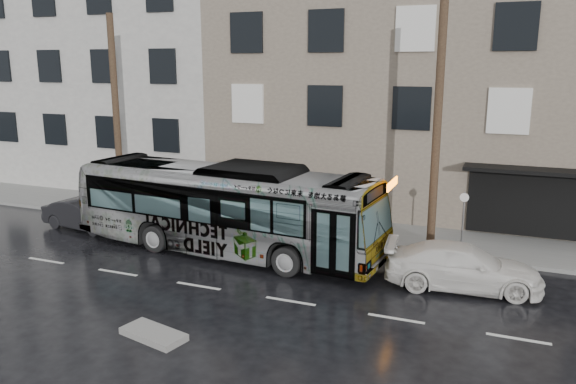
# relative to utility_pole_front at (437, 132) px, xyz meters

# --- Properties ---
(ground) EXTENTS (120.00, 120.00, 0.00)m
(ground) POSITION_rel_utility_pole_front_xyz_m (-6.50, -3.30, -4.65)
(ground) COLOR black
(ground) RESTS_ON ground
(sidewalk) EXTENTS (90.00, 3.60, 0.15)m
(sidewalk) POSITION_rel_utility_pole_front_xyz_m (-6.50, 1.60, -4.58)
(sidewalk) COLOR gray
(sidewalk) RESTS_ON ground
(building_taupe) EXTENTS (20.00, 12.00, 11.00)m
(building_taupe) POSITION_rel_utility_pole_front_xyz_m (-1.50, 9.40, 0.85)
(building_taupe) COLOR gray
(building_taupe) RESTS_ON ground
(building_grey) EXTENTS (26.00, 15.00, 16.00)m
(building_grey) POSITION_rel_utility_pole_front_xyz_m (-24.50, 10.90, 3.35)
(building_grey) COLOR beige
(building_grey) RESTS_ON ground
(utility_pole_front) EXTENTS (0.30, 0.30, 9.00)m
(utility_pole_front) POSITION_rel_utility_pole_front_xyz_m (0.00, 0.00, 0.00)
(utility_pole_front) COLOR brown
(utility_pole_front) RESTS_ON sidewalk
(utility_pole_rear) EXTENTS (0.30, 0.30, 9.00)m
(utility_pole_rear) POSITION_rel_utility_pole_front_xyz_m (-14.00, 0.00, 0.00)
(utility_pole_rear) COLOR brown
(utility_pole_rear) RESTS_ON sidewalk
(sign_post) EXTENTS (0.06, 0.06, 2.40)m
(sign_post) POSITION_rel_utility_pole_front_xyz_m (1.10, 0.00, -3.30)
(sign_post) COLOR slate
(sign_post) RESTS_ON sidewalk
(bus) EXTENTS (12.48, 3.91, 3.42)m
(bus) POSITION_rel_utility_pole_front_xyz_m (-7.30, -2.41, -2.94)
(bus) COLOR #B2B2B2
(bus) RESTS_ON ground
(white_sedan) EXTENTS (5.07, 2.52, 1.41)m
(white_sedan) POSITION_rel_utility_pole_front_xyz_m (1.39, -2.76, -3.94)
(white_sedan) COLOR white
(white_sedan) RESTS_ON ground
(dark_sedan) EXTENTS (4.08, 1.82, 1.30)m
(dark_sedan) POSITION_rel_utility_pole_front_xyz_m (-14.38, -2.04, -4.00)
(dark_sedan) COLOR black
(dark_sedan) RESTS_ON ground
(slush_pile) EXTENTS (1.93, 1.18, 0.18)m
(slush_pile) POSITION_rel_utility_pole_front_xyz_m (-5.78, -9.28, -4.56)
(slush_pile) COLOR #9F9B97
(slush_pile) RESTS_ON ground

